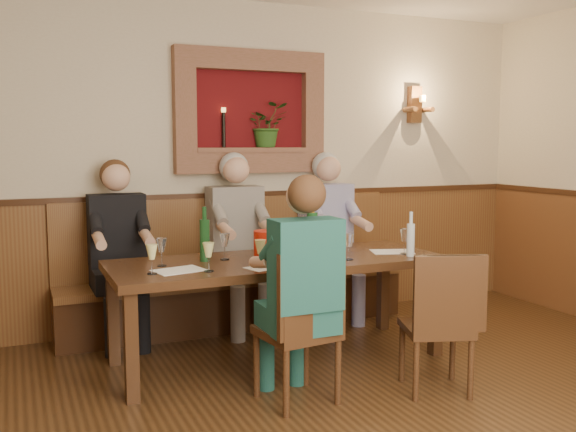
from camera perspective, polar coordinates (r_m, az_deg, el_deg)
name	(u,v)px	position (r m, az deg, el deg)	size (l,w,h in m)	color
room_shell	(439,72)	(2.95, 13.31, 12.33)	(6.04, 6.04, 2.82)	beige
wainscoting	(432,360)	(3.10, 12.66, -12.34)	(6.02, 6.02, 1.15)	brown
wall_niche	(255,117)	(5.67, -2.93, 8.79)	(1.36, 0.30, 1.06)	#530B0E
wall_sconce	(416,105)	(6.43, 11.29, 9.62)	(0.25, 0.20, 0.35)	brown
dining_table	(278,269)	(4.65, -0.89, -4.72)	(2.40, 0.90, 0.75)	#321C0F
bench	(236,289)	(5.58, -4.62, -6.47)	(3.00, 0.45, 1.11)	#381E0F
chair_near_left	(298,357)	(4.01, 0.92, -12.44)	(0.48, 0.48, 0.96)	#321C0F
chair_near_right	(436,351)	(4.27, 13.04, -11.60)	(0.51, 0.51, 0.91)	#321C0F
person_bench_left	(120,269)	(5.20, -14.72, -4.55)	(0.43, 0.53, 1.45)	black
person_bench_mid	(239,257)	(5.42, -4.40, -3.65)	(0.45, 0.56, 1.50)	#63605B
person_bench_right	(330,250)	(5.76, 3.79, -3.06)	(0.45, 0.55, 1.50)	navy
person_chair_front	(299,310)	(3.90, 1.01, -8.37)	(0.41, 0.50, 1.40)	navy
spittoon_bucket	(268,246)	(4.48, -1.82, -2.73)	(0.19, 0.19, 0.22)	red
wine_bottle_green_a	(312,234)	(4.60, 2.16, -1.64)	(0.10, 0.10, 0.43)	#19471E
wine_bottle_green_b	(205,239)	(4.55, -7.41, -2.04)	(0.09, 0.09, 0.39)	#19471E
water_bottle	(411,239)	(4.80, 10.85, -1.99)	(0.07, 0.07, 0.33)	silver
tasting_sheet_a	(179,270)	(4.27, -9.67, -4.78)	(0.32, 0.23, 0.00)	white
tasting_sheet_b	(281,262)	(4.50, -0.65, -4.11)	(0.31, 0.22, 0.00)	white
tasting_sheet_c	(392,252)	(4.98, 9.22, -3.14)	(0.31, 0.22, 0.00)	white
tasting_sheet_d	(266,267)	(4.30, -2.00, -4.60)	(0.25, 0.18, 0.00)	white
wine_glass_0	(405,241)	(4.89, 10.32, -2.23)	(0.08, 0.08, 0.19)	white
wine_glass_1	(162,252)	(4.43, -11.17, -3.16)	(0.08, 0.08, 0.19)	white
wine_glass_2	(225,247)	(4.59, -5.65, -2.73)	(0.08, 0.08, 0.19)	white
wine_glass_3	(152,259)	(4.16, -12.01, -3.79)	(0.08, 0.08, 0.19)	#F2F091
wine_glass_4	(209,257)	(4.18, -7.08, -3.65)	(0.08, 0.08, 0.19)	#F2F091
wine_glass_5	(260,254)	(4.27, -2.48, -3.39)	(0.08, 0.08, 0.19)	#F2F091
wine_glass_6	(291,242)	(4.78, 0.29, -2.33)	(0.08, 0.08, 0.19)	#F2F091
wine_glass_7	(349,247)	(4.58, 5.43, -2.74)	(0.08, 0.08, 0.19)	white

